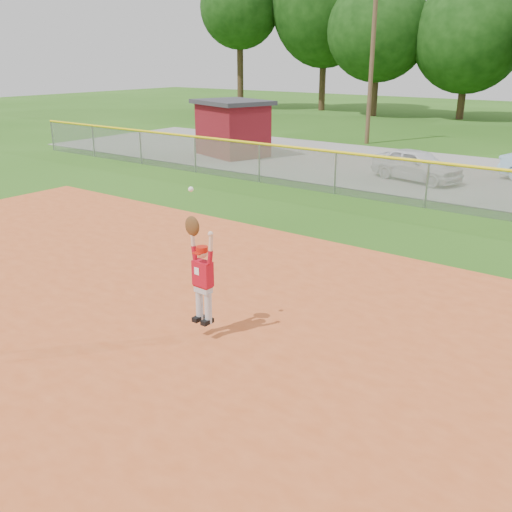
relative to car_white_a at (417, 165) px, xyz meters
The scene contains 7 objects.
ground 13.99m from the car_white_a, 82.32° to the right, with size 120.00×120.00×0.00m, color #265313.
clay_infield 16.96m from the car_white_a, 83.68° to the right, with size 24.00×16.00×0.04m, color #C14F22.
parking_strip 2.92m from the car_white_a, 49.10° to the left, with size 44.00×10.00×0.03m, color slate.
car_white_a is the anchor object (origin of this frame).
utility_shed 9.59m from the car_white_a, behind, with size 4.24×3.74×2.67m.
outfield_fence 4.28m from the car_white_a, 64.10° to the right, with size 40.06×0.10×1.55m.
ballplayer 15.04m from the car_white_a, 81.93° to the right, with size 0.61×0.27×2.35m.
Camera 1 is at (6.33, -7.65, 4.67)m, focal length 40.00 mm.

